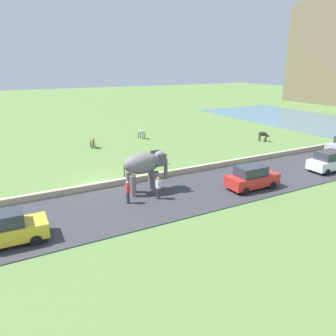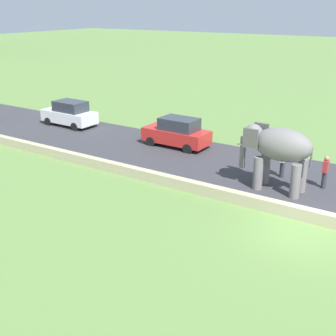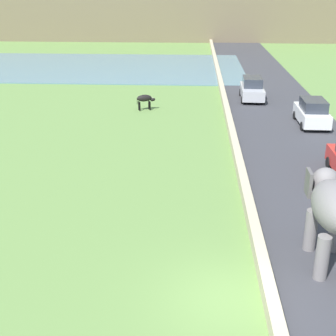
{
  "view_description": "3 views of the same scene",
  "coord_description": "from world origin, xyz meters",
  "px_view_note": "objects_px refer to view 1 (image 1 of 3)",
  "views": [
    {
      "loc": [
        23.45,
        -6.68,
        8.88
      ],
      "look_at": [
        2.26,
        4.85,
        1.14
      ],
      "focal_mm": 34.53,
      "sensor_mm": 36.0,
      "label": 1
    },
    {
      "loc": [
        -15.06,
        -3.89,
        8.09
      ],
      "look_at": [
        -0.28,
        5.76,
        1.55
      ],
      "focal_mm": 47.34,
      "sensor_mm": 36.0,
      "label": 2
    },
    {
      "loc": [
        -1.19,
        -11.62,
        9.04
      ],
      "look_at": [
        -2.22,
        6.65,
        1.58
      ],
      "focal_mm": 49.87,
      "sensor_mm": 36.0,
      "label": 3
    }
  ],
  "objects_px": {
    "car_yellow": "(5,229)",
    "elephant": "(145,166)",
    "cow_black": "(263,134)",
    "cow_grey": "(142,132)",
    "cow_brown": "(92,141)",
    "car_white": "(329,161)",
    "person_beside_elephant": "(158,188)",
    "person_trailing": "(128,192)",
    "car_red": "(252,177)"
  },
  "relations": [
    {
      "from": "car_yellow",
      "to": "elephant",
      "type": "bearing_deg",
      "value": 108.66
    },
    {
      "from": "cow_black",
      "to": "cow_grey",
      "type": "xyz_separation_m",
      "value": [
        -8.39,
        -12.35,
        0.0
      ]
    },
    {
      "from": "elephant",
      "to": "cow_brown",
      "type": "relative_size",
      "value": 2.48
    },
    {
      "from": "cow_brown",
      "to": "car_yellow",
      "type": "bearing_deg",
      "value": -28.32
    },
    {
      "from": "car_white",
      "to": "cow_brown",
      "type": "bearing_deg",
      "value": -138.56
    },
    {
      "from": "car_white",
      "to": "elephant",
      "type": "bearing_deg",
      "value": -101.02
    },
    {
      "from": "car_white",
      "to": "cow_grey",
      "type": "relative_size",
      "value": 2.84
    },
    {
      "from": "person_beside_elephant",
      "to": "cow_brown",
      "type": "height_order",
      "value": "person_beside_elephant"
    },
    {
      "from": "cow_brown",
      "to": "person_trailing",
      "type": "bearing_deg",
      "value": -7.86
    },
    {
      "from": "person_trailing",
      "to": "car_white",
      "type": "xyz_separation_m",
      "value": [
        1.78,
        18.03,
        0.03
      ]
    },
    {
      "from": "car_yellow",
      "to": "cow_grey",
      "type": "xyz_separation_m",
      "value": [
        -19.72,
        16.42,
        -0.06
      ]
    },
    {
      "from": "car_yellow",
      "to": "cow_brown",
      "type": "relative_size",
      "value": 2.9
    },
    {
      "from": "cow_black",
      "to": "cow_grey",
      "type": "distance_m",
      "value": 14.93
    },
    {
      "from": "cow_brown",
      "to": "cow_black",
      "type": "distance_m",
      "value": 20.22
    },
    {
      "from": "person_beside_elephant",
      "to": "car_white",
      "type": "height_order",
      "value": "car_white"
    },
    {
      "from": "cow_grey",
      "to": "elephant",
      "type": "bearing_deg",
      "value": -23.23
    },
    {
      "from": "person_beside_elephant",
      "to": "car_yellow",
      "type": "height_order",
      "value": "car_yellow"
    },
    {
      "from": "car_red",
      "to": "car_white",
      "type": "bearing_deg",
      "value": 90.0
    },
    {
      "from": "car_yellow",
      "to": "cow_brown",
      "type": "height_order",
      "value": "car_yellow"
    },
    {
      "from": "elephant",
      "to": "car_yellow",
      "type": "xyz_separation_m",
      "value": [
        3.14,
        -9.31,
        -1.14
      ]
    },
    {
      "from": "person_beside_elephant",
      "to": "cow_brown",
      "type": "bearing_deg",
      "value": 179.59
    },
    {
      "from": "car_yellow",
      "to": "car_red",
      "type": "relative_size",
      "value": 1.01
    },
    {
      "from": "person_trailing",
      "to": "car_yellow",
      "type": "bearing_deg",
      "value": -76.51
    },
    {
      "from": "person_beside_elephant",
      "to": "car_red",
      "type": "height_order",
      "value": "car_red"
    },
    {
      "from": "elephant",
      "to": "cow_grey",
      "type": "distance_m",
      "value": 18.08
    },
    {
      "from": "elephant",
      "to": "cow_grey",
      "type": "height_order",
      "value": "elephant"
    },
    {
      "from": "cow_black",
      "to": "car_white",
      "type": "bearing_deg",
      "value": -16.35
    },
    {
      "from": "car_white",
      "to": "car_yellow",
      "type": "bearing_deg",
      "value": -90.0
    },
    {
      "from": "elephant",
      "to": "person_trailing",
      "type": "relative_size",
      "value": 2.13
    },
    {
      "from": "elephant",
      "to": "person_trailing",
      "type": "xyz_separation_m",
      "value": [
        1.36,
        -1.89,
        -1.16
      ]
    },
    {
      "from": "car_white",
      "to": "cow_brown",
      "type": "distance_m",
      "value": 23.88
    },
    {
      "from": "person_trailing",
      "to": "cow_grey",
      "type": "bearing_deg",
      "value": 153.35
    },
    {
      "from": "car_yellow",
      "to": "cow_grey",
      "type": "distance_m",
      "value": 25.66
    },
    {
      "from": "car_red",
      "to": "person_trailing",
      "type": "bearing_deg",
      "value": -101.02
    },
    {
      "from": "cow_brown",
      "to": "cow_grey",
      "type": "height_order",
      "value": "same"
    },
    {
      "from": "person_beside_elephant",
      "to": "car_red",
      "type": "xyz_separation_m",
      "value": [
        1.5,
        7.04,
        0.03
      ]
    },
    {
      "from": "car_yellow",
      "to": "car_white",
      "type": "height_order",
      "value": "same"
    },
    {
      "from": "person_trailing",
      "to": "car_yellow",
      "type": "xyz_separation_m",
      "value": [
        1.78,
        -7.42,
        0.03
      ]
    },
    {
      "from": "person_trailing",
      "to": "cow_black",
      "type": "relative_size",
      "value": 1.15
    },
    {
      "from": "cow_brown",
      "to": "cow_grey",
      "type": "xyz_separation_m",
      "value": [
        -1.82,
        6.78,
        0.0
      ]
    },
    {
      "from": "car_red",
      "to": "cow_black",
      "type": "bearing_deg",
      "value": 132.88
    },
    {
      "from": "person_beside_elephant",
      "to": "car_red",
      "type": "bearing_deg",
      "value": 77.99
    },
    {
      "from": "cow_brown",
      "to": "cow_grey",
      "type": "relative_size",
      "value": 0.99
    },
    {
      "from": "car_yellow",
      "to": "person_trailing",
      "type": "bearing_deg",
      "value": 103.49
    },
    {
      "from": "elephant",
      "to": "car_red",
      "type": "relative_size",
      "value": 0.87
    },
    {
      "from": "car_white",
      "to": "cow_grey",
      "type": "height_order",
      "value": "car_white"
    },
    {
      "from": "car_yellow",
      "to": "cow_brown",
      "type": "distance_m",
      "value": 20.33
    },
    {
      "from": "car_red",
      "to": "car_white",
      "type": "distance_m",
      "value": 8.88
    },
    {
      "from": "person_beside_elephant",
      "to": "car_yellow",
      "type": "relative_size",
      "value": 0.4
    },
    {
      "from": "car_white",
      "to": "cow_black",
      "type": "distance_m",
      "value": 11.81
    }
  ]
}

